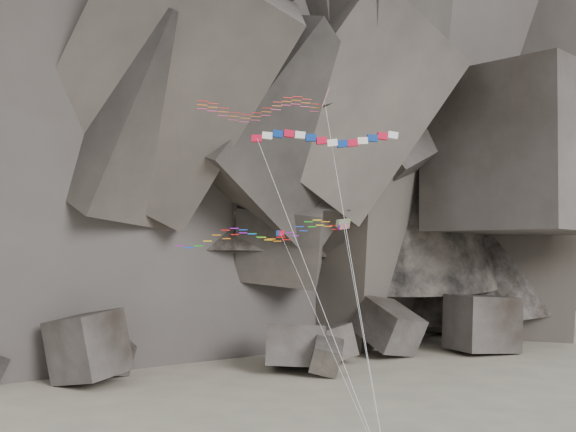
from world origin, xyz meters
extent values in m
cube|color=#47423F|center=(-16.99, 30.96, 3.34)|extent=(9.76, 9.14, 8.18)
cube|color=#47423F|center=(34.17, 39.82, 3.66)|extent=(9.20, 8.04, 7.91)
cube|color=#47423F|center=(20.68, 39.82, 2.50)|extent=(9.02, 9.90, 8.05)
cube|color=#47423F|center=(-14.70, 35.43, 1.78)|extent=(5.98, 6.07, 5.12)
cube|color=#47423F|center=(12.43, 37.12, 2.03)|extent=(5.38, 4.58, 5.09)
cube|color=#47423F|center=(6.61, 33.42, 2.33)|extent=(8.94, 9.77, 5.88)
cube|color=#47423F|center=(8.66, 28.56, 1.64)|extent=(4.32, 5.05, 4.91)
cylinder|color=silver|center=(0.74, -2.65, 13.94)|extent=(0.33, 13.42, 24.44)
cube|color=red|center=(-4.83, 1.99, 22.78)|extent=(0.80, 0.60, 0.49)
cube|color=white|center=(-4.08, 1.84, 22.98)|extent=(0.83, 0.60, 0.54)
cube|color=navy|center=(-3.33, 1.66, 23.11)|extent=(0.86, 0.60, 0.58)
cube|color=red|center=(-2.57, 1.44, 23.12)|extent=(0.86, 0.61, 0.58)
cube|color=white|center=(-1.82, 1.22, 23.02)|extent=(0.84, 0.60, 0.55)
cube|color=navy|center=(-1.07, 1.03, 22.83)|extent=(0.81, 0.60, 0.50)
cube|color=red|center=(-0.31, 0.87, 22.62)|extent=(0.83, 0.60, 0.53)
cube|color=white|center=(0.44, 0.76, 22.47)|extent=(0.85, 0.60, 0.57)
cube|color=navy|center=(1.19, 0.70, 22.42)|extent=(0.86, 0.61, 0.58)
cube|color=red|center=(1.94, 0.67, 22.50)|extent=(0.85, 0.60, 0.56)
cube|color=white|center=(2.70, 0.65, 22.68)|extent=(0.82, 0.60, 0.52)
cube|color=navy|center=(3.45, 0.62, 22.89)|extent=(0.82, 0.60, 0.52)
cube|color=red|center=(4.20, 0.55, 23.06)|extent=(0.85, 0.60, 0.57)
cube|color=white|center=(4.96, 0.44, 23.13)|extent=(0.86, 0.61, 0.58)
cylinder|color=silver|center=(-2.12, -3.78, 12.25)|extent=(5.46, 11.17, 21.06)
cube|color=#B0D00B|center=(0.70, -0.93, 16.71)|extent=(1.17, 0.92, 0.66)
cube|color=#0CB219|center=(0.70, -1.09, 16.46)|extent=(0.97, 0.72, 0.46)
cylinder|color=silver|center=(0.64, -5.14, 9.22)|extent=(0.14, 8.45, 15.00)
cube|color=red|center=(-2.68, 3.63, 16.01)|extent=(0.60, 0.18, 0.39)
cube|color=navy|center=(-2.88, 3.65, 16.01)|extent=(0.23, 0.10, 0.40)
cylinder|color=silver|center=(-1.05, -2.86, 8.87)|extent=(3.29, 13.00, 14.30)
camera|label=1|loc=(-15.30, -48.35, 15.89)|focal=45.00mm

